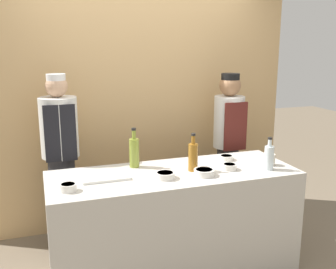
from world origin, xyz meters
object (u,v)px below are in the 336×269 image
(cutting_board, at_px, (105,176))
(sauce_bowl_white, at_px, (204,172))
(sauce_bowl_orange, at_px, (226,157))
(cup_cream, at_px, (270,160))
(sauce_bowl_purple, at_px, (165,175))
(chef_right, at_px, (228,143))
(chef_left, at_px, (61,157))
(bottle_clear, at_px, (269,157))
(sauce_bowl_red, at_px, (230,166))
(bottle_amber, at_px, (193,156))
(sauce_bowl_yellow, at_px, (68,187))
(bottle_oil, at_px, (134,152))

(cutting_board, bearing_deg, sauce_bowl_white, -14.74)
(sauce_bowl_orange, xyz_separation_m, cup_cream, (0.28, -0.26, 0.03))
(sauce_bowl_purple, xyz_separation_m, chef_right, (0.95, 0.80, -0.02))
(cup_cream, distance_m, chef_left, 1.85)
(chef_left, distance_m, chef_right, 1.68)
(sauce_bowl_orange, xyz_separation_m, bottle_clear, (0.20, -0.36, 0.08))
(bottle_clear, xyz_separation_m, cup_cream, (0.08, 0.10, -0.06))
(sauce_bowl_red, distance_m, bottle_amber, 0.32)
(sauce_bowl_red, distance_m, cutting_board, 1.02)
(sauce_bowl_yellow, xyz_separation_m, sauce_bowl_purple, (0.73, 0.03, -0.00))
(sauce_bowl_purple, bearing_deg, cutting_board, 159.41)
(bottle_oil, bearing_deg, sauce_bowl_white, -39.88)
(chef_right, bearing_deg, cup_cream, -89.80)
(bottle_clear, height_order, chef_right, chef_right)
(sauce_bowl_purple, relative_size, cutting_board, 0.41)
(bottle_clear, bearing_deg, cutting_board, 170.09)
(sauce_bowl_white, xyz_separation_m, chef_left, (-1.04, 0.84, -0.02))
(sauce_bowl_white, height_order, chef_left, chef_left)
(sauce_bowl_orange, bearing_deg, sauce_bowl_yellow, -167.02)
(sauce_bowl_white, distance_m, sauce_bowl_purple, 0.31)
(sauce_bowl_red, xyz_separation_m, sauce_bowl_white, (-0.26, -0.07, 0.00))
(sauce_bowl_yellow, relative_size, cutting_board, 0.33)
(sauce_bowl_red, bearing_deg, cutting_board, 172.72)
(sauce_bowl_yellow, bearing_deg, bottle_clear, -1.20)
(sauce_bowl_orange, bearing_deg, cup_cream, -42.58)
(sauce_bowl_purple, xyz_separation_m, chef_left, (-0.73, 0.80, -0.01))
(sauce_bowl_yellow, xyz_separation_m, cup_cream, (1.69, 0.06, 0.02))
(cup_cream, bearing_deg, bottle_amber, 173.74)
(sauce_bowl_orange, bearing_deg, sauce_bowl_white, -137.95)
(sauce_bowl_orange, xyz_separation_m, sauce_bowl_white, (-0.36, -0.33, 0.01))
(sauce_bowl_red, xyz_separation_m, cup_cream, (0.39, -0.00, 0.02))
(sauce_bowl_yellow, xyz_separation_m, bottle_amber, (1.01, 0.14, 0.09))
(sauce_bowl_purple, distance_m, bottle_clear, 0.88)
(bottle_oil, height_order, chef_left, chef_left)
(sauce_bowl_purple, height_order, bottle_oil, bottle_oil)
(sauce_bowl_orange, relative_size, bottle_amber, 0.39)
(sauce_bowl_yellow, distance_m, sauce_bowl_orange, 1.44)
(sauce_bowl_purple, height_order, chef_right, chef_right)
(bottle_amber, relative_size, chef_left, 0.19)
(sauce_bowl_purple, relative_size, chef_left, 0.09)
(bottle_oil, bearing_deg, chef_right, 21.86)
(sauce_bowl_yellow, relative_size, chef_right, 0.07)
(bottle_clear, relative_size, bottle_oil, 0.81)
(sauce_bowl_red, height_order, sauce_bowl_white, sauce_bowl_white)
(sauce_bowl_red, xyz_separation_m, sauce_bowl_yellow, (-1.30, -0.07, 0.00))
(cutting_board, relative_size, chef_left, 0.22)
(bottle_clear, relative_size, cup_cream, 2.80)
(sauce_bowl_red, distance_m, chef_left, 1.51)
(bottle_amber, distance_m, bottle_oil, 0.50)
(sauce_bowl_white, height_order, sauce_bowl_purple, sauce_bowl_white)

